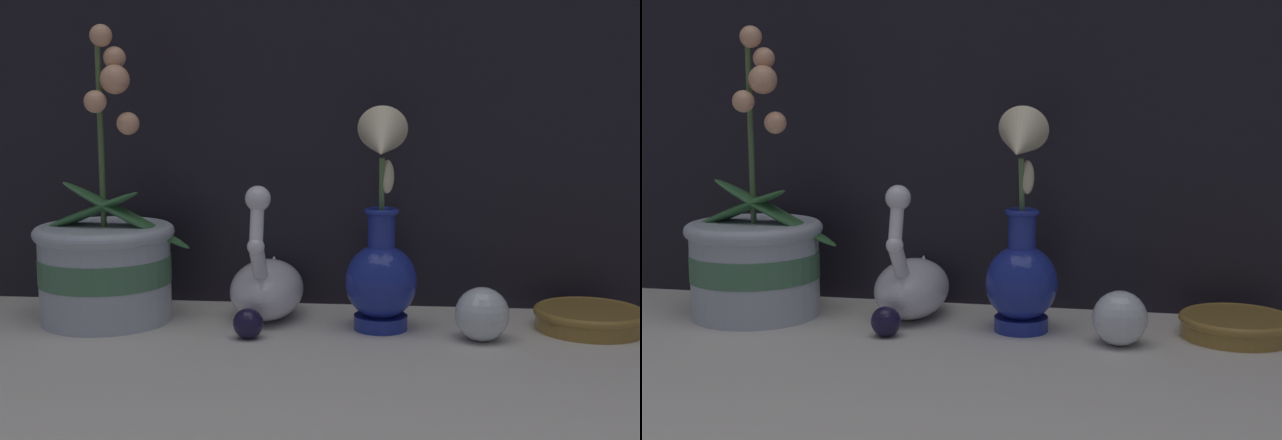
# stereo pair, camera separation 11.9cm
# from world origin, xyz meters

# --- Properties ---
(ground_plane) EXTENTS (2.80, 2.80, 0.00)m
(ground_plane) POSITION_xyz_m (0.00, 0.00, 0.00)
(ground_plane) COLOR beige
(orchid_potted_plant) EXTENTS (0.24, 0.19, 0.40)m
(orchid_potted_plant) POSITION_xyz_m (-0.34, 0.11, 0.08)
(orchid_potted_plant) COLOR #B2BCCC
(orchid_potted_plant) RESTS_ON ground_plane
(swan_figurine) EXTENTS (0.10, 0.19, 0.19)m
(swan_figurine) POSITION_xyz_m (-0.12, 0.15, 0.05)
(swan_figurine) COLOR white
(swan_figurine) RESTS_ON ground_plane
(blue_vase) EXTENTS (0.10, 0.12, 0.30)m
(blue_vase) POSITION_xyz_m (0.04, 0.10, 0.11)
(blue_vase) COLOR navy
(blue_vase) RESTS_ON ground_plane
(glass_sphere) EXTENTS (0.07, 0.07, 0.07)m
(glass_sphere) POSITION_xyz_m (0.17, 0.06, 0.03)
(glass_sphere) COLOR silver
(glass_sphere) RESTS_ON ground_plane
(amber_dish) EXTENTS (0.15, 0.15, 0.03)m
(amber_dish) POSITION_xyz_m (0.32, 0.13, 0.02)
(amber_dish) COLOR olive
(amber_dish) RESTS_ON ground_plane
(glass_bauble) EXTENTS (0.04, 0.04, 0.04)m
(glass_bauble) POSITION_xyz_m (-0.12, 0.04, 0.02)
(glass_bauble) COLOR #191433
(glass_bauble) RESTS_ON ground_plane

